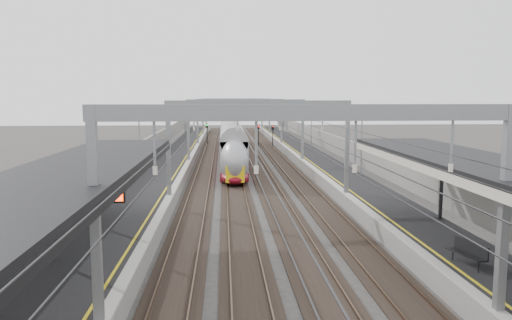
{
  "coord_description": "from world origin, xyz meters",
  "views": [
    {
      "loc": [
        -2.48,
        -12.75,
        7.8
      ],
      "look_at": [
        0.0,
        24.92,
        3.06
      ],
      "focal_mm": 35.0,
      "sensor_mm": 36.0,
      "label": 1
    }
  ],
  "objects": [
    {
      "name": "tracks",
      "position": [
        0.0,
        45.0,
        0.05
      ],
      "size": [
        11.4,
        140.0,
        0.2
      ],
      "color": "black",
      "rests_on": "ground"
    },
    {
      "name": "signal_green",
      "position": [
        -5.2,
        71.2,
        2.42
      ],
      "size": [
        0.32,
        0.32,
        3.48
      ],
      "color": "black",
      "rests_on": "ground"
    },
    {
      "name": "overbridge",
      "position": [
        0.0,
        100.0,
        5.31
      ],
      "size": [
        22.0,
        2.2,
        6.9
      ],
      "color": "gray",
      "rests_on": "ground"
    },
    {
      "name": "platform_right",
      "position": [
        8.0,
        45.0,
        0.5
      ],
      "size": [
        4.0,
        120.0,
        1.0
      ],
      "primitive_type": "cube",
      "color": "black",
      "rests_on": "ground"
    },
    {
      "name": "train",
      "position": [
        -1.5,
        51.43,
        2.02
      ],
      "size": [
        2.59,
        47.21,
        4.1
      ],
      "color": "maroon",
      "rests_on": "ground"
    },
    {
      "name": "platform_left",
      "position": [
        -8.0,
        45.0,
        0.5
      ],
      "size": [
        4.0,
        120.0,
        1.0
      ],
      "primitive_type": "cube",
      "color": "black",
      "rests_on": "ground"
    },
    {
      "name": "signal_red_near",
      "position": [
        3.2,
        67.23,
        2.42
      ],
      "size": [
        0.32,
        0.32,
        3.48
      ],
      "color": "black",
      "rests_on": "ground"
    },
    {
      "name": "canopy_left",
      "position": [
        -8.02,
        2.99,
        5.09
      ],
      "size": [
        4.4,
        30.0,
        4.24
      ],
      "color": "black",
      "rests_on": "platform_left"
    },
    {
      "name": "wall_left",
      "position": [
        -11.2,
        45.0,
        1.6
      ],
      "size": [
        0.3,
        120.0,
        3.2
      ],
      "primitive_type": "cube",
      "color": "gray",
      "rests_on": "ground"
    },
    {
      "name": "bench",
      "position": [
        7.4,
        6.21,
        1.62
      ],
      "size": [
        0.93,
        2.05,
        1.03
      ],
      "color": "black",
      "rests_on": "platform_right"
    },
    {
      "name": "signal_red_far",
      "position": [
        5.4,
        66.2,
        2.42
      ],
      "size": [
        0.32,
        0.32,
        3.48
      ],
      "color": "black",
      "rests_on": "ground"
    },
    {
      "name": "overhead_line",
      "position": [
        0.0,
        51.62,
        6.14
      ],
      "size": [
        13.0,
        140.0,
        6.6
      ],
      "color": "gray",
      "rests_on": "platform_left"
    },
    {
      "name": "wall_right",
      "position": [
        11.2,
        45.0,
        1.6
      ],
      "size": [
        0.3,
        120.0,
        3.2
      ],
      "primitive_type": "cube",
      "color": "gray",
      "rests_on": "ground"
    }
  ]
}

